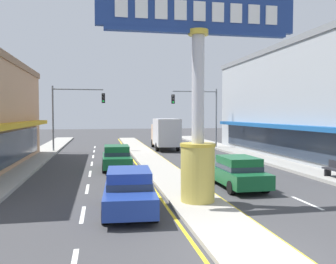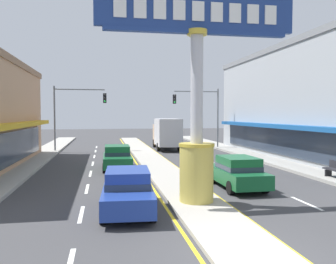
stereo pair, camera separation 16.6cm
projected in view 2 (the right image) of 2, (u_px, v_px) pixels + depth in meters
ground_plane at (253, 260)px, 8.68m from camera, size 160.00×160.00×0.00m
median_strip at (153, 161)px, 26.37m from camera, size 2.16×52.00×0.14m
sidewalk_left at (20, 168)px, 22.82m from camera, size 2.42×60.00×0.18m
sidewalk_right at (277, 162)px, 25.98m from camera, size 2.42×60.00×0.18m
lane_markings at (155, 165)px, 25.04m from camera, size 8.90×52.00×0.01m
district_sign at (197, 98)px, 13.75m from camera, size 7.80×1.40×8.15m
storefront_right at (331, 102)px, 28.00m from camera, size 9.85×25.98×9.00m
traffic_light_left_side at (74, 107)px, 33.22m from camera, size 4.86×0.46×6.20m
traffic_light_right_side at (202, 108)px, 36.37m from camera, size 4.86×0.46×6.20m
box_truck_near_right_lane at (167, 133)px, 35.80m from camera, size 2.46×6.98×3.12m
sedan_far_right_lane at (128, 190)px, 12.95m from camera, size 2.02×4.39×1.53m
sedan_near_left_lane at (237, 172)px, 17.04m from camera, size 1.87×4.32×1.53m
sedan_mid_left_lane at (117, 157)px, 22.95m from camera, size 1.88×4.32×1.53m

